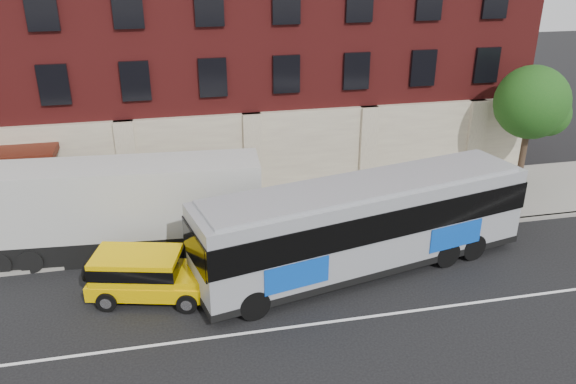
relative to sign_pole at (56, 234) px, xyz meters
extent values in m
plane|color=black|center=(8.50, -6.15, -1.45)|extent=(120.00, 120.00, 0.00)
cube|color=gray|center=(8.50, 2.85, -1.38)|extent=(60.00, 6.00, 0.15)
cube|color=gray|center=(8.50, -0.15, -1.38)|extent=(60.00, 0.25, 0.15)
cube|color=white|center=(8.50, -5.65, -1.45)|extent=(60.00, 0.12, 0.01)
cube|color=maroon|center=(8.50, 10.85, 6.20)|extent=(30.00, 10.00, 15.00)
cube|color=beige|center=(8.50, 5.70, 0.70)|extent=(30.00, 0.35, 4.00)
cube|color=#4A170D|center=(-2.50, 4.85, 1.80)|extent=(4.20, 2.20, 0.30)
cube|color=beige|center=(2.50, 5.60, 0.70)|extent=(0.90, 0.55, 4.00)
cube|color=beige|center=(8.50, 5.60, 0.70)|extent=(0.90, 0.55, 4.00)
cube|color=beige|center=(14.50, 5.60, 0.70)|extent=(0.90, 0.55, 4.00)
cube|color=beige|center=(20.50, 5.60, 0.70)|extent=(0.90, 0.55, 4.00)
cube|color=black|center=(-0.25, 5.77, 4.50)|extent=(1.30, 0.20, 1.80)
cube|color=black|center=(3.25, 5.77, 4.50)|extent=(1.30, 0.20, 1.80)
cube|color=black|center=(6.75, 5.77, 4.50)|extent=(1.30, 0.20, 1.80)
cube|color=black|center=(10.25, 5.77, 4.50)|extent=(1.30, 0.20, 1.80)
cube|color=black|center=(13.75, 5.77, 4.50)|extent=(1.30, 0.20, 1.80)
cube|color=black|center=(17.25, 5.77, 4.50)|extent=(1.30, 0.20, 1.80)
cube|color=black|center=(20.75, 5.77, 4.50)|extent=(1.30, 0.20, 1.80)
cube|color=black|center=(-0.25, 5.77, 7.70)|extent=(1.30, 0.20, 1.80)
cube|color=black|center=(3.25, 5.77, 7.70)|extent=(1.30, 0.20, 1.80)
cube|color=black|center=(6.75, 5.77, 7.70)|extent=(1.30, 0.20, 1.80)
cube|color=black|center=(10.25, 5.77, 7.70)|extent=(1.30, 0.20, 1.80)
cube|color=black|center=(13.75, 5.77, 7.70)|extent=(1.30, 0.20, 1.80)
cube|color=black|center=(17.25, 5.77, 7.70)|extent=(1.30, 0.20, 1.80)
cube|color=black|center=(-2.00, 5.63, 0.30)|extent=(2.60, 0.15, 2.80)
cube|color=black|center=(4.00, 5.63, 0.30)|extent=(2.60, 0.15, 2.80)
cube|color=black|center=(10.00, 5.63, 0.30)|extent=(2.60, 0.15, 2.80)
cube|color=black|center=(16.00, 5.63, 0.30)|extent=(2.60, 0.15, 2.80)
cylinder|color=slate|center=(0.00, 0.05, -0.20)|extent=(0.07, 0.07, 2.50)
cube|color=white|center=(0.00, -0.10, 0.60)|extent=(0.30, 0.03, 0.40)
cube|color=white|center=(0.00, -0.10, 0.10)|extent=(0.30, 0.03, 0.35)
cylinder|color=#35261A|center=(22.00, 3.35, 0.20)|extent=(0.32, 0.32, 3.00)
sphere|color=#154814|center=(22.00, 3.35, 3.10)|extent=(3.60, 3.60, 3.60)
sphere|color=#154814|center=(22.70, 2.95, 2.60)|extent=(2.20, 2.20, 2.20)
sphere|color=#154814|center=(21.40, 3.75, 2.70)|extent=(2.00, 2.00, 2.00)
cube|color=#94989E|center=(11.50, -2.56, 0.49)|extent=(13.42, 5.59, 3.12)
cube|color=black|center=(11.50, -2.56, -0.96)|extent=(13.48, 5.66, 0.27)
cube|color=#94989E|center=(11.50, -2.56, 2.11)|extent=(12.70, 5.12, 0.13)
cube|color=black|center=(11.50, -2.56, 1.01)|extent=(13.52, 5.70, 1.09)
cube|color=#0C47BD|center=(8.40, -4.70, -0.08)|extent=(2.36, 0.58, 0.99)
cube|color=#0C47BD|center=(14.39, -0.46, -0.08)|extent=(2.36, 0.58, 0.99)
cylinder|color=black|center=(6.87, -4.88, -0.90)|extent=(1.14, 0.56, 1.09)
cylinder|color=black|center=(6.31, -2.47, -0.90)|extent=(1.14, 0.56, 1.09)
cylinder|color=black|center=(14.76, -3.08, -0.90)|extent=(1.14, 0.56, 1.09)
cylinder|color=black|center=(14.21, -0.67, -0.90)|extent=(1.14, 0.56, 1.09)
cylinder|color=black|center=(16.04, -2.79, -0.90)|extent=(1.14, 0.56, 1.09)
cylinder|color=black|center=(15.49, -0.38, -0.90)|extent=(1.14, 0.56, 1.09)
cube|color=#FFC700|center=(3.54, -2.88, -0.87)|extent=(4.62, 2.81, 0.54)
cube|color=#FFC700|center=(3.06, -2.76, -0.15)|extent=(3.31, 2.44, 0.90)
cube|color=black|center=(3.06, -2.76, -0.10)|extent=(3.35, 2.49, 0.45)
cube|color=#FFC700|center=(4.98, -3.25, -0.46)|extent=(1.73, 1.99, 0.27)
cube|color=black|center=(5.65, -3.42, -0.82)|extent=(0.41, 1.41, 0.49)
cylinder|color=black|center=(1.32, -2.31, -0.46)|extent=(0.36, 0.71, 0.68)
cylinder|color=black|center=(4.67, -4.08, -1.09)|extent=(0.76, 0.42, 0.72)
cylinder|color=silver|center=(4.67, -4.08, -1.09)|extent=(0.45, 0.36, 0.40)
cylinder|color=black|center=(5.11, -2.37, -1.09)|extent=(0.76, 0.42, 0.72)
cylinder|color=silver|center=(5.11, -2.37, -1.09)|extent=(0.45, 0.36, 0.40)
cylinder|color=black|center=(1.97, -3.39, -1.09)|extent=(0.76, 0.42, 0.72)
cylinder|color=silver|center=(1.97, -3.39, -1.09)|extent=(0.45, 0.36, 0.40)
cylinder|color=black|center=(2.41, -1.68, -1.09)|extent=(0.76, 0.42, 0.72)
cylinder|color=silver|center=(2.41, -1.68, -1.09)|extent=(0.45, 0.36, 0.40)
cube|color=black|center=(2.19, 0.74, -0.92)|extent=(11.67, 3.10, 1.06)
cube|color=silver|center=(2.19, 0.74, 1.00)|extent=(11.68, 3.14, 2.79)
cylinder|color=black|center=(-2.05, 2.15, -0.97)|extent=(0.98, 0.34, 0.96)
cylinder|color=black|center=(-1.05, -0.14, -0.97)|extent=(0.98, 0.34, 0.96)
cylinder|color=black|center=(-0.90, 2.07, -0.97)|extent=(0.98, 0.34, 0.96)
cylinder|color=black|center=(5.28, -0.58, -0.97)|extent=(0.98, 0.34, 0.96)
cylinder|color=black|center=(5.43, 1.62, -0.97)|extent=(0.98, 0.34, 0.96)
cylinder|color=black|center=(6.43, -0.66, -0.97)|extent=(0.98, 0.34, 0.96)
cylinder|color=black|center=(6.58, 1.54, -0.97)|extent=(0.98, 0.34, 0.96)
camera|label=1|loc=(4.61, -20.81, 10.24)|focal=35.62mm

